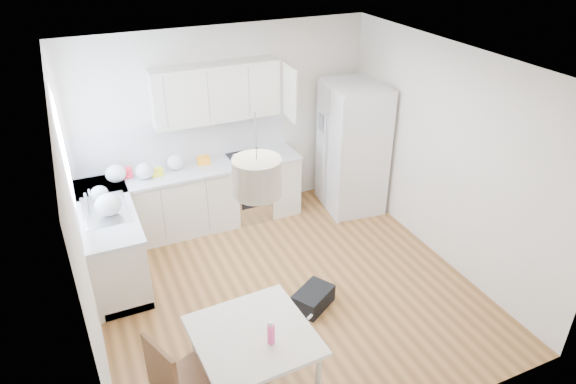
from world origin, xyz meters
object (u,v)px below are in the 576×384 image
object	(u,v)px
dining_chair	(188,379)
gym_bag	(313,298)
dining_table	(253,341)
refrigerator	(353,147)

from	to	relation	value
dining_chair	gym_bag	bearing A→B (deg)	7.38
dining_table	dining_chair	distance (m)	0.63
refrigerator	gym_bag	xyz separation A→B (m)	(-1.56, -1.87, -0.83)
dining_table	gym_bag	world-z (taller)	dining_table
refrigerator	dining_chair	world-z (taller)	refrigerator
refrigerator	dining_chair	size ratio (longest dim) A/B	1.79
dining_table	gym_bag	xyz separation A→B (m)	(1.04, 0.89, -0.59)
dining_table	gym_bag	size ratio (longest dim) A/B	2.21
refrigerator	dining_table	distance (m)	3.80
dining_table	gym_bag	bearing A→B (deg)	37.64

